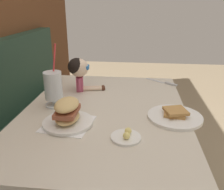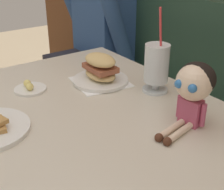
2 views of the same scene
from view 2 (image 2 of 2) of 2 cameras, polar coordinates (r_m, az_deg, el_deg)
The scene contains 7 objects.
booth_bench at distance 1.66m, azimuth 15.90°, elevation -8.84°, with size 2.60×0.48×1.00m.
diner_table at distance 1.18m, azimuth -3.07°, elevation -10.77°, with size 1.11×0.81×0.74m.
milkshake_glass at distance 1.17m, azimuth 8.00°, elevation 5.22°, with size 0.10×0.10×0.32m.
sandwich_plate at distance 1.25m, azimuth -2.10°, elevation 4.25°, with size 0.23×0.23×0.12m.
butter_saucer at distance 1.23m, azimuth -14.52°, elevation 1.18°, with size 0.12×0.12×0.04m.
seated_doll at distance 0.95m, azimuth 14.50°, elevation 1.60°, with size 0.13×0.23×0.20m.
diner_patron at distance 2.05m, azimuth -2.50°, elevation 11.71°, with size 0.55×0.48×0.81m.
Camera 2 is at (0.81, -0.32, 1.25)m, focal length 50.94 mm.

